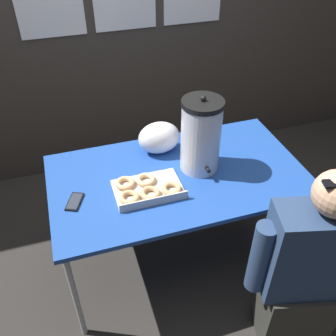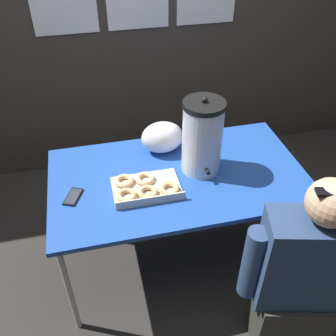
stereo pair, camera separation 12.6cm
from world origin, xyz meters
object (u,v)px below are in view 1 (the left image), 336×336
object	(u,v)px
coffee_urn	(201,136)
cell_phone	(75,202)
person_seated	(307,272)
donut_box	(146,189)

from	to	relation	value
coffee_urn	cell_phone	bearing A→B (deg)	-173.21
cell_phone	person_seated	size ratio (longest dim) A/B	0.13
coffee_urn	cell_phone	size ratio (longest dim) A/B	3.08
coffee_urn	person_seated	size ratio (longest dim) A/B	0.39
coffee_urn	cell_phone	xyz separation A→B (m)	(-0.73, -0.09, -0.21)
coffee_urn	cell_phone	distance (m)	0.77
coffee_urn	cell_phone	world-z (taller)	coffee_urn
donut_box	person_seated	distance (m)	0.91
donut_box	person_seated	bearing A→B (deg)	-43.46
coffee_urn	person_seated	xyz separation A→B (m)	(0.30, -0.73, -0.40)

